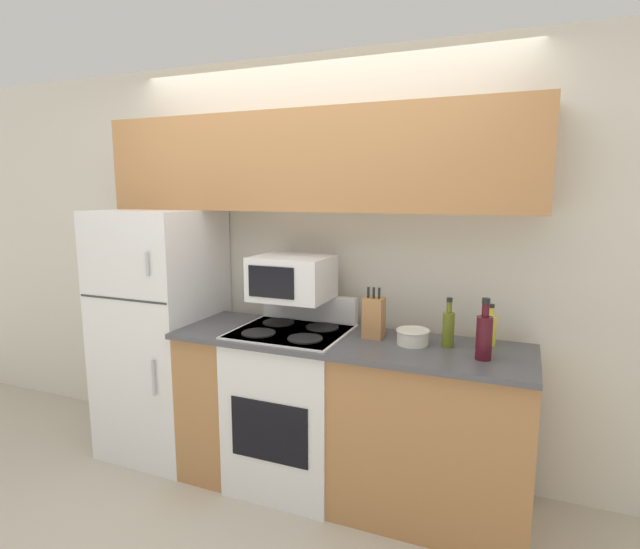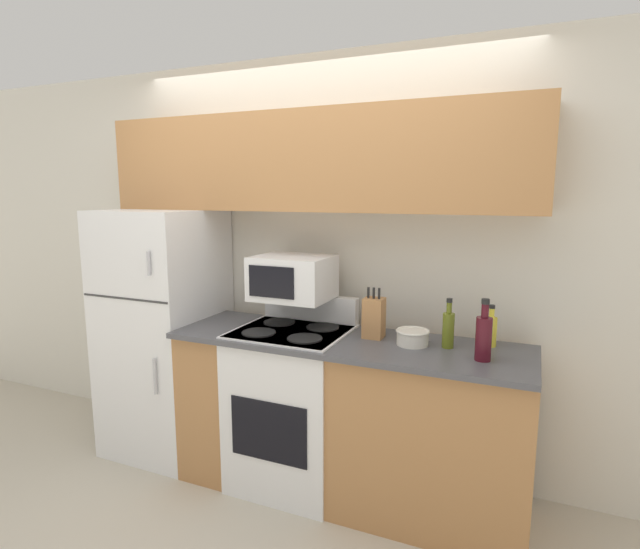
# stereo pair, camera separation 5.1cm
# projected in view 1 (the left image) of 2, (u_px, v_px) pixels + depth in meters

# --- Properties ---
(ground_plane) EXTENTS (12.00, 12.00, 0.00)m
(ground_plane) POSITION_uv_depth(u_px,v_px,m) (272.00, 507.00, 2.77)
(ground_plane) COLOR beige
(wall_back) EXTENTS (8.00, 0.05, 2.55)m
(wall_back) POSITION_uv_depth(u_px,v_px,m) (319.00, 263.00, 3.19)
(wall_back) COLOR silver
(wall_back) RESTS_ON ground_plane
(lower_cabinets) EXTENTS (1.96, 0.60, 0.93)m
(lower_cabinets) POSITION_uv_depth(u_px,v_px,m) (346.00, 417.00, 2.82)
(lower_cabinets) COLOR #B27A47
(lower_cabinets) RESTS_ON ground_plane
(refrigerator) EXTENTS (0.67, 0.68, 1.61)m
(refrigerator) POSITION_uv_depth(u_px,v_px,m) (162.00, 332.00, 3.30)
(refrigerator) COLOR white
(refrigerator) RESTS_ON ground_plane
(upper_cabinets) EXTENTS (2.63, 0.32, 0.57)m
(upper_cabinets) POSITION_uv_depth(u_px,v_px,m) (307.00, 162.00, 2.92)
(upper_cabinets) COLOR #B27A47
(upper_cabinets) RESTS_ON refrigerator
(stove) EXTENTS (0.64, 0.58, 1.10)m
(stove) POSITION_uv_depth(u_px,v_px,m) (292.00, 405.00, 2.93)
(stove) COLOR white
(stove) RESTS_ON ground_plane
(microwave) EXTENTS (0.44, 0.37, 0.25)m
(microwave) POSITION_uv_depth(u_px,v_px,m) (292.00, 278.00, 2.91)
(microwave) COLOR white
(microwave) RESTS_ON stove
(knife_block) EXTENTS (0.11, 0.10, 0.28)m
(knife_block) POSITION_uv_depth(u_px,v_px,m) (374.00, 317.00, 2.74)
(knife_block) COLOR #B27A47
(knife_block) RESTS_ON lower_cabinets
(bowl) EXTENTS (0.18, 0.18, 0.08)m
(bowl) POSITION_uv_depth(u_px,v_px,m) (413.00, 336.00, 2.63)
(bowl) COLOR silver
(bowl) RESTS_ON lower_cabinets
(bottle_olive_oil) EXTENTS (0.06, 0.06, 0.26)m
(bottle_olive_oil) POSITION_uv_depth(u_px,v_px,m) (448.00, 328.00, 2.57)
(bottle_olive_oil) COLOR #5B6619
(bottle_olive_oil) RESTS_ON lower_cabinets
(bottle_cooking_spray) EXTENTS (0.06, 0.06, 0.22)m
(bottle_cooking_spray) POSITION_uv_depth(u_px,v_px,m) (490.00, 329.00, 2.60)
(bottle_cooking_spray) COLOR gold
(bottle_cooking_spray) RESTS_ON lower_cabinets
(bottle_wine_red) EXTENTS (0.08, 0.08, 0.30)m
(bottle_wine_red) POSITION_uv_depth(u_px,v_px,m) (484.00, 336.00, 2.38)
(bottle_wine_red) COLOR #470F19
(bottle_wine_red) RESTS_ON lower_cabinets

